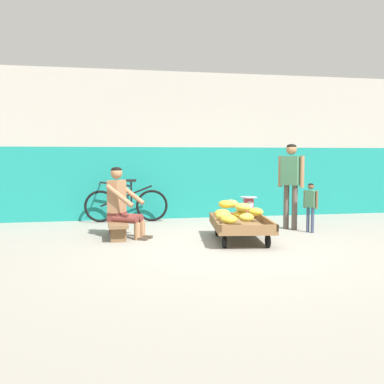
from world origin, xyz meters
TOP-DOWN VIEW (x-y plane):
  - ground_plane at (0.00, 0.00)m, footprint 80.00×80.00m
  - back_wall at (0.00, 3.35)m, footprint 16.00×0.30m
  - banana_cart at (0.25, 0.53)m, footprint 1.03×1.54m
  - banana_pile at (0.14, 0.48)m, footprint 0.96×1.18m
  - low_bench at (-1.62, 1.20)m, footprint 0.33×1.11m
  - vendor_seated at (-1.55, 1.16)m, footprint 0.74×0.65m
  - plastic_crate at (0.70, 1.52)m, footprint 0.36×0.28m
  - weighing_scale at (0.70, 1.52)m, footprint 0.30×0.30m
  - bicycle_near_left at (-1.40, 2.90)m, footprint 1.66×0.48m
  - customer_adult at (1.46, 1.43)m, footprint 0.36×0.39m
  - customer_child at (1.65, 1.03)m, footprint 0.19×0.23m
  - shopping_bag at (0.58, 0.99)m, footprint 0.18×0.12m

SIDE VIEW (x-z plane):
  - ground_plane at x=0.00m, z-range 0.00..0.00m
  - shopping_bag at x=0.58m, z-range 0.00..0.24m
  - plastic_crate at x=0.70m, z-range 0.00..0.30m
  - low_bench at x=-1.62m, z-range 0.06..0.33m
  - banana_cart at x=0.25m, z-range 0.06..0.42m
  - bicycle_near_left at x=-1.40m, z-range -0.08..0.78m
  - weighing_scale at x=0.70m, z-range 0.31..0.60m
  - banana_pile at x=0.14m, z-range 0.34..0.59m
  - customer_child at x=1.65m, z-range 0.10..0.95m
  - vendor_seated at x=-1.55m, z-range 0.00..1.14m
  - customer_adult at x=1.46m, z-range 0.19..1.72m
  - back_wall at x=0.00m, z-range 0.00..3.06m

